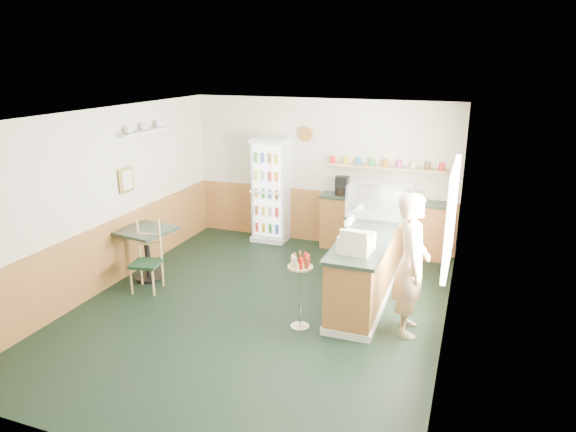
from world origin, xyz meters
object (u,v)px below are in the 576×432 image
at_px(shopkeeper, 411,265).
at_px(condiment_stand, 300,280).
at_px(cafe_chair, 149,253).
at_px(cafe_table, 147,244).
at_px(display_case, 379,203).
at_px(cash_register, 357,243).
at_px(drinks_fridge, 271,190).

distance_m(shopkeeper, condiment_stand, 1.41).
xyz_separation_m(condiment_stand, cafe_chair, (-2.54, 0.35, -0.11)).
relative_size(shopkeeper, cafe_table, 2.12).
bearing_deg(display_case, cash_register, -90.00).
bearing_deg(condiment_stand, cafe_chair, 172.20).
distance_m(shopkeeper, cafe_table, 4.12).
distance_m(drinks_fridge, condiment_stand, 3.47).
distance_m(drinks_fridge, shopkeeper, 3.98).
xyz_separation_m(drinks_fridge, cash_register, (2.26, -2.67, 0.13)).
bearing_deg(drinks_fridge, cash_register, -49.66).
bearing_deg(condiment_stand, cash_register, 31.03).
relative_size(display_case, shopkeeper, 0.51).
distance_m(drinks_fridge, display_case, 2.58).
height_order(condiment_stand, cafe_table, condiment_stand).
xyz_separation_m(cash_register, cafe_table, (-3.40, 0.26, -0.54)).
height_order(display_case, cafe_table, display_case).
xyz_separation_m(cash_register, shopkeeper, (0.70, 0.01, -0.20)).
distance_m(display_case, cafe_table, 3.67).
xyz_separation_m(display_case, shopkeeper, (0.70, -1.45, -0.35)).
distance_m(display_case, shopkeeper, 1.64).
bearing_deg(drinks_fridge, cafe_chair, -108.47).
height_order(shopkeeper, cafe_table, shopkeeper).
height_order(drinks_fridge, cafe_table, drinks_fridge).
relative_size(drinks_fridge, cash_register, 4.77).
height_order(display_case, shopkeeper, shopkeeper).
xyz_separation_m(condiment_stand, cafe_table, (-2.77, 0.63, -0.09)).
distance_m(cash_register, cafe_table, 3.45).
bearing_deg(drinks_fridge, cafe_table, -115.22).
height_order(condiment_stand, cafe_chair, cafe_chair).
distance_m(drinks_fridge, cafe_chair, 2.88).
xyz_separation_m(drinks_fridge, condiment_stand, (1.64, -3.04, -0.32)).
bearing_deg(cafe_chair, display_case, 14.11).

